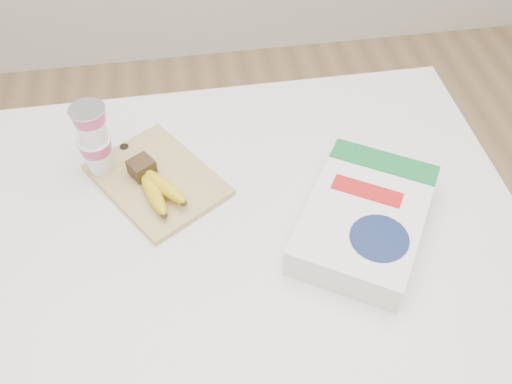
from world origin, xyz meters
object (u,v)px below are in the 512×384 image
yogurt_stack (94,138)px  cereal_box (365,218)px  cutting_board (157,180)px  bananas (155,185)px  table (213,342)px

yogurt_stack → cereal_box: 0.56m
cutting_board → yogurt_stack: size_ratio=1.65×
bananas → cutting_board: bearing=85.6°
table → cereal_box: bearing=-9.9°
table → bananas: size_ratio=7.61×
yogurt_stack → cutting_board: bearing=-21.0°
cutting_board → bananas: (-0.00, -0.04, 0.03)m
yogurt_stack → cereal_box: bearing=-25.0°
bananas → cereal_box: (0.40, -0.16, 0.00)m
bananas → cereal_box: 0.43m
cutting_board → bananas: bananas is taller
table → cutting_board: size_ratio=4.71×
cereal_box → cutting_board: bearing=-174.1°
table → cereal_box: size_ratio=3.38×
table → yogurt_stack: (-0.19, 0.18, 0.59)m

